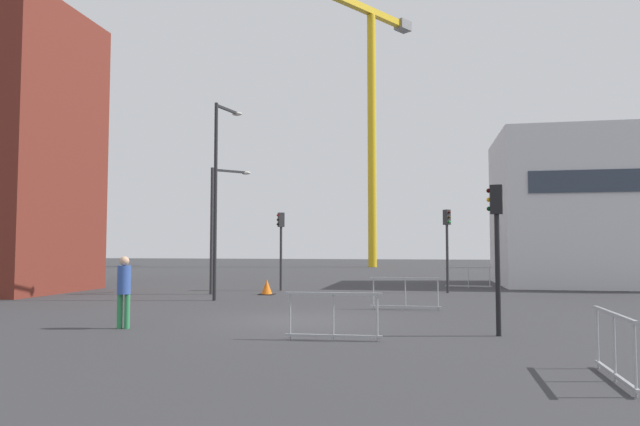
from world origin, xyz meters
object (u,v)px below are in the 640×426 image
(traffic_light_near, at_px, (497,233))
(traffic_cone_by_barrier, at_px, (267,288))
(streetlamp_tall, at_px, (218,185))
(traffic_light_corner, at_px, (281,238))
(traffic_light_island, at_px, (447,237))
(construction_crane, at_px, (369,96))
(streetlamp_short, at_px, (218,217))
(pedestrian_walking, at_px, (124,286))

(traffic_light_near, relative_size, traffic_cone_by_barrier, 5.42)
(streetlamp_tall, distance_m, traffic_cone_by_barrier, 5.30)
(streetlamp_tall, height_order, traffic_light_corner, streetlamp_tall)
(traffic_light_near, bearing_deg, traffic_light_island, 93.00)
(traffic_light_near, height_order, traffic_cone_by_barrier, traffic_light_near)
(traffic_light_island, distance_m, traffic_cone_by_barrier, 8.58)
(construction_crane, height_order, traffic_light_corner, construction_crane)
(streetlamp_short, bearing_deg, streetlamp_tall, -69.23)
(streetlamp_tall, distance_m, traffic_light_near, 12.48)
(streetlamp_tall, xyz_separation_m, traffic_light_island, (9.17, 5.19, -2.03))
(streetlamp_tall, height_order, streetlamp_short, streetlamp_tall)
(traffic_light_near, distance_m, traffic_light_corner, 15.23)
(traffic_light_near, xyz_separation_m, traffic_cone_by_barrier, (-8.59, 10.23, -2.13))
(streetlamp_tall, bearing_deg, traffic_light_near, -36.93)
(construction_crane, bearing_deg, traffic_light_island, -78.45)
(traffic_light_corner, xyz_separation_m, pedestrian_walking, (-0.85, -13.08, -1.45))
(construction_crane, height_order, pedestrian_walking, construction_crane)
(construction_crane, relative_size, streetlamp_tall, 3.52)
(pedestrian_walking, bearing_deg, traffic_light_island, 56.18)
(traffic_light_near, bearing_deg, traffic_cone_by_barrier, 130.01)
(streetlamp_tall, relative_size, traffic_light_near, 2.19)
(pedestrian_walking, distance_m, traffic_cone_by_barrier, 10.78)
(streetlamp_short, bearing_deg, traffic_cone_by_barrier, 2.61)
(streetlamp_tall, distance_m, pedestrian_walking, 8.63)
(traffic_light_corner, bearing_deg, streetlamp_tall, -103.64)
(streetlamp_tall, height_order, traffic_light_near, streetlamp_tall)
(streetlamp_short, xyz_separation_m, pedestrian_walking, (1.46, -10.62, -2.38))
(streetlamp_tall, xyz_separation_m, streetlamp_short, (-1.04, 2.74, -1.13))
(traffic_light_corner, height_order, traffic_cone_by_barrier, traffic_light_corner)
(construction_crane, relative_size, streetlamp_short, 4.89)
(streetlamp_short, distance_m, pedestrian_walking, 10.98)
(construction_crane, relative_size, traffic_light_island, 7.26)
(traffic_light_corner, xyz_separation_m, traffic_cone_by_barrier, (-0.03, -2.36, -2.24))
(streetlamp_short, xyz_separation_m, traffic_light_near, (10.87, -10.13, -1.04))
(pedestrian_walking, height_order, traffic_cone_by_barrier, pedestrian_walking)
(streetlamp_tall, bearing_deg, traffic_light_island, 29.53)
(construction_crane, height_order, traffic_light_near, construction_crane)
(traffic_light_island, relative_size, traffic_light_corner, 1.01)
(streetlamp_short, relative_size, traffic_cone_by_barrier, 8.55)
(streetlamp_short, height_order, traffic_cone_by_barrier, streetlamp_short)
(streetlamp_short, bearing_deg, construction_crane, 83.98)
(traffic_light_near, distance_m, pedestrian_walking, 9.52)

